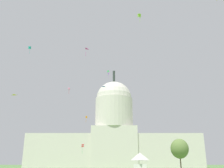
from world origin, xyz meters
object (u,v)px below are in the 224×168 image
at_px(event_tent, 140,162).
at_px(kite_blue_high, 104,87).
at_px(kite_orange_mid, 86,118).
at_px(tree_east_mid, 180,149).
at_px(capitol_building, 114,137).
at_px(kite_green_high, 108,72).
at_px(kite_yellow_mid, 14,95).
at_px(kite_red_low, 83,146).
at_px(kite_lime_high, 139,15).
at_px(kite_turquoise_high, 30,48).
at_px(kite_gold_high, 221,0).
at_px(kite_magenta_high, 86,51).
at_px(kite_pink_high, 69,89).
at_px(kite_violet_high, 108,74).

distance_m(event_tent, kite_blue_high, 41.60).
bearing_deg(kite_orange_mid, kite_blue_high, 177.13).
distance_m(event_tent, tree_east_mid, 42.10).
distance_m(capitol_building, kite_green_high, 84.75).
height_order(kite_blue_high, kite_orange_mid, kite_blue_high).
relative_size(kite_orange_mid, kite_yellow_mid, 2.16).
xyz_separation_m(kite_red_low, kite_lime_high, (19.18, -44.80, 31.19)).
distance_m(event_tent, kite_turquoise_high, 80.02).
height_order(event_tent, kite_orange_mid, kite_orange_mid).
distance_m(tree_east_mid, kite_lime_high, 76.48).
relative_size(kite_gold_high, kite_magenta_high, 0.96).
xyz_separation_m(kite_pink_high, kite_turquoise_high, (-19.50, -9.26, 19.02)).
xyz_separation_m(kite_pink_high, kite_red_low, (10.53, -20.66, -30.13)).
height_order(capitol_building, kite_pink_high, capitol_building).
height_order(kite_orange_mid, kite_yellow_mid, kite_orange_mid).
bearing_deg(event_tent, kite_violet_high, 112.13).
relative_size(capitol_building, event_tent, 18.65).
height_order(kite_pink_high, kite_gold_high, kite_gold_high).
bearing_deg(kite_gold_high, tree_east_mid, -22.37).
bearing_deg(kite_red_low, kite_yellow_mid, -55.56).
xyz_separation_m(kite_gold_high, kite_blue_high, (-38.10, 42.64, -15.67)).
height_order(kite_lime_high, kite_green_high, kite_green_high).
relative_size(kite_violet_high, kite_lime_high, 1.41).
xyz_separation_m(event_tent, tree_east_mid, (22.99, 34.69, 6.37)).
xyz_separation_m(kite_violet_high, kite_green_high, (0.37, -31.44, -10.37)).
distance_m(event_tent, kite_orange_mid, 61.19).
bearing_deg(kite_magenta_high, kite_lime_high, 94.48).
xyz_separation_m(capitol_building, kite_magenta_high, (-9.51, -115.75, 13.90)).
bearing_deg(kite_violet_high, kite_magenta_high, 86.28).
relative_size(kite_red_low, kite_lime_high, 1.47).
bearing_deg(kite_magenta_high, kite_pink_high, -127.83).
height_order(kite_yellow_mid, kite_green_high, kite_green_high).
bearing_deg(kite_gold_high, kite_pink_high, 20.78).
height_order(capitol_building, kite_violet_high, capitol_building).
relative_size(capitol_building, kite_orange_mid, 32.50).
xyz_separation_m(kite_violet_high, kite_yellow_mid, (-30.58, -53.52, -26.96)).
relative_size(tree_east_mid, kite_blue_high, 7.99).
xyz_separation_m(kite_blue_high, kite_green_high, (2.02, -7.92, 4.47)).
bearing_deg(kite_magenta_high, kite_red_low, -136.07).
distance_m(tree_east_mid, kite_violet_high, 55.21).
distance_m(tree_east_mid, kite_orange_mid, 52.88).
distance_m(tree_east_mid, kite_yellow_mid, 79.93).
distance_m(kite_pink_high, kite_magenta_high, 57.44).
relative_size(kite_pink_high, kite_yellow_mid, 1.92).
bearing_deg(kite_green_high, kite_magenta_high, -14.93).
xyz_separation_m(capitol_building, kite_turquoise_high, (-43.36, -69.59, 37.49)).
distance_m(kite_blue_high, kite_violet_high, 27.86).
xyz_separation_m(kite_blue_high, kite_yellow_mid, (-28.92, -30.01, -12.12)).
bearing_deg(event_tent, kite_green_high, 138.33).
height_order(kite_gold_high, kite_lime_high, kite_gold_high).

